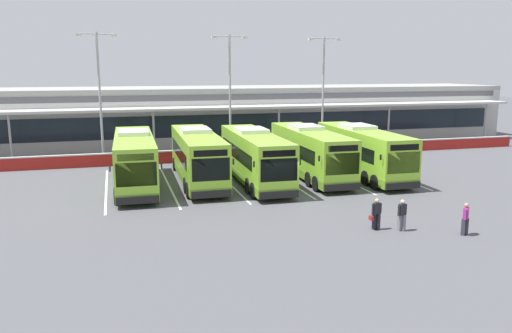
{
  "coord_description": "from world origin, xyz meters",
  "views": [
    {
      "loc": [
        -9.75,
        -28.72,
        8.01
      ],
      "look_at": [
        -0.79,
        3.0,
        1.6
      ],
      "focal_mm": 35.38,
      "sensor_mm": 36.0,
      "label": 1
    }
  ],
  "objects_px": {
    "coach_bus_leftmost": "(135,161)",
    "lamp_post_centre": "(230,88)",
    "coach_bus_rightmost": "(362,152)",
    "lamp_post_east": "(323,87)",
    "coach_bus_left_centre": "(197,157)",
    "pedestrian_in_dark_coat": "(402,214)",
    "pedestrian_child": "(466,218)",
    "coach_bus_centre": "(254,157)",
    "pedestrian_with_handbag": "(376,213)",
    "lamp_post_west": "(100,89)",
    "coach_bus_right_centre": "(310,153)"
  },
  "relations": [
    {
      "from": "coach_bus_leftmost",
      "to": "lamp_post_west",
      "type": "bearing_deg",
      "value": 102.77
    },
    {
      "from": "coach_bus_leftmost",
      "to": "coach_bus_right_centre",
      "type": "distance_m",
      "value": 12.8
    },
    {
      "from": "coach_bus_leftmost",
      "to": "pedestrian_in_dark_coat",
      "type": "bearing_deg",
      "value": -47.96
    },
    {
      "from": "coach_bus_centre",
      "to": "lamp_post_east",
      "type": "height_order",
      "value": "lamp_post_east"
    },
    {
      "from": "coach_bus_right_centre",
      "to": "lamp_post_east",
      "type": "distance_m",
      "value": 13.3
    },
    {
      "from": "coach_bus_rightmost",
      "to": "pedestrian_with_handbag",
      "type": "relative_size",
      "value": 7.54
    },
    {
      "from": "coach_bus_centre",
      "to": "lamp_post_west",
      "type": "height_order",
      "value": "lamp_post_west"
    },
    {
      "from": "lamp_post_west",
      "to": "lamp_post_east",
      "type": "distance_m",
      "value": 20.83
    },
    {
      "from": "coach_bus_right_centre",
      "to": "lamp_post_east",
      "type": "bearing_deg",
      "value": 62.67
    },
    {
      "from": "coach_bus_rightmost",
      "to": "pedestrian_child",
      "type": "relative_size",
      "value": 7.54
    },
    {
      "from": "coach_bus_leftmost",
      "to": "pedestrian_in_dark_coat",
      "type": "relative_size",
      "value": 7.54
    },
    {
      "from": "coach_bus_right_centre",
      "to": "lamp_post_centre",
      "type": "xyz_separation_m",
      "value": [
        -3.75,
        10.24,
        4.5
      ]
    },
    {
      "from": "coach_bus_right_centre",
      "to": "pedestrian_child",
      "type": "bearing_deg",
      "value": -81.6
    },
    {
      "from": "coach_bus_right_centre",
      "to": "lamp_post_centre",
      "type": "distance_m",
      "value": 11.8
    },
    {
      "from": "pedestrian_child",
      "to": "pedestrian_in_dark_coat",
      "type": "bearing_deg",
      "value": 151.57
    },
    {
      "from": "lamp_post_west",
      "to": "lamp_post_centre",
      "type": "xyz_separation_m",
      "value": [
        11.32,
        -0.01,
        0.0
      ]
    },
    {
      "from": "coach_bus_leftmost",
      "to": "lamp_post_east",
      "type": "distance_m",
      "value": 21.97
    },
    {
      "from": "pedestrian_with_handbag",
      "to": "pedestrian_child",
      "type": "xyz_separation_m",
      "value": [
        3.77,
        -1.95,
        0.02
      ]
    },
    {
      "from": "lamp_post_centre",
      "to": "lamp_post_east",
      "type": "height_order",
      "value": "same"
    },
    {
      "from": "coach_bus_leftmost",
      "to": "lamp_post_west",
      "type": "height_order",
      "value": "lamp_post_west"
    },
    {
      "from": "coach_bus_rightmost",
      "to": "lamp_post_centre",
      "type": "relative_size",
      "value": 1.11
    },
    {
      "from": "lamp_post_east",
      "to": "coach_bus_centre",
      "type": "bearing_deg",
      "value": -130.82
    },
    {
      "from": "coach_bus_rightmost",
      "to": "pedestrian_in_dark_coat",
      "type": "height_order",
      "value": "coach_bus_rightmost"
    },
    {
      "from": "coach_bus_rightmost",
      "to": "pedestrian_with_handbag",
      "type": "distance_m",
      "value": 13.5
    },
    {
      "from": "coach_bus_left_centre",
      "to": "pedestrian_child",
      "type": "bearing_deg",
      "value": -55.39
    },
    {
      "from": "coach_bus_right_centre",
      "to": "pedestrian_in_dark_coat",
      "type": "xyz_separation_m",
      "value": [
        -0.42,
        -13.5,
        -0.91
      ]
    },
    {
      "from": "pedestrian_with_handbag",
      "to": "pedestrian_child",
      "type": "relative_size",
      "value": 1.0
    },
    {
      "from": "coach_bus_leftmost",
      "to": "coach_bus_left_centre",
      "type": "distance_m",
      "value": 4.39
    },
    {
      "from": "pedestrian_in_dark_coat",
      "to": "lamp_post_east",
      "type": "relative_size",
      "value": 0.15
    },
    {
      "from": "pedestrian_with_handbag",
      "to": "lamp_post_west",
      "type": "distance_m",
      "value": 27.41
    },
    {
      "from": "pedestrian_in_dark_coat",
      "to": "lamp_post_east",
      "type": "height_order",
      "value": "lamp_post_east"
    },
    {
      "from": "lamp_post_east",
      "to": "coach_bus_left_centre",
      "type": "bearing_deg",
      "value": -143.07
    },
    {
      "from": "pedestrian_with_handbag",
      "to": "lamp_post_centre",
      "type": "height_order",
      "value": "lamp_post_centre"
    },
    {
      "from": "coach_bus_leftmost",
      "to": "pedestrian_with_handbag",
      "type": "bearing_deg",
      "value": -49.59
    },
    {
      "from": "coach_bus_left_centre",
      "to": "lamp_post_east",
      "type": "bearing_deg",
      "value": 36.93
    },
    {
      "from": "coach_bus_left_centre",
      "to": "coach_bus_centre",
      "type": "height_order",
      "value": "same"
    },
    {
      "from": "pedestrian_child",
      "to": "lamp_post_east",
      "type": "distance_m",
      "value": 26.83
    },
    {
      "from": "pedestrian_in_dark_coat",
      "to": "pedestrian_child",
      "type": "height_order",
      "value": "same"
    },
    {
      "from": "lamp_post_centre",
      "to": "lamp_post_east",
      "type": "distance_m",
      "value": 9.54
    },
    {
      "from": "pedestrian_with_handbag",
      "to": "lamp_post_centre",
      "type": "relative_size",
      "value": 0.15
    },
    {
      "from": "lamp_post_west",
      "to": "lamp_post_east",
      "type": "relative_size",
      "value": 1.0
    },
    {
      "from": "coach_bus_leftmost",
      "to": "coach_bus_centre",
      "type": "xyz_separation_m",
      "value": [
        8.28,
        -0.99,
        0.0
      ]
    },
    {
      "from": "coach_bus_leftmost",
      "to": "coach_bus_centre",
      "type": "height_order",
      "value": "same"
    },
    {
      "from": "coach_bus_left_centre",
      "to": "lamp_post_west",
      "type": "xyz_separation_m",
      "value": [
        -6.65,
        9.78,
        4.5
      ]
    },
    {
      "from": "coach_bus_leftmost",
      "to": "lamp_post_centre",
      "type": "height_order",
      "value": "lamp_post_centre"
    },
    {
      "from": "coach_bus_centre",
      "to": "coach_bus_rightmost",
      "type": "xyz_separation_m",
      "value": [
        8.49,
        0.07,
        0.0
      ]
    },
    {
      "from": "lamp_post_east",
      "to": "lamp_post_west",
      "type": "bearing_deg",
      "value": -177.62
    },
    {
      "from": "coach_bus_leftmost",
      "to": "pedestrian_with_handbag",
      "type": "distance_m",
      "value": 17.36
    },
    {
      "from": "coach_bus_centre",
      "to": "pedestrian_with_handbag",
      "type": "xyz_separation_m",
      "value": [
        2.95,
        -12.21,
        -0.93
      ]
    },
    {
      "from": "coach_bus_leftmost",
      "to": "coach_bus_rightmost",
      "type": "height_order",
      "value": "same"
    }
  ]
}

